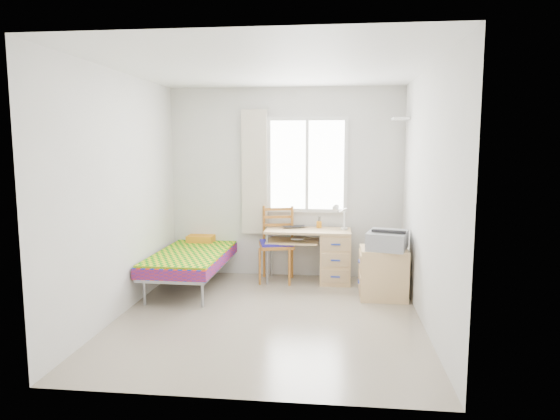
% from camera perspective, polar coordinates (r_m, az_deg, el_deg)
% --- Properties ---
extents(floor, '(3.50, 3.50, 0.00)m').
position_cam_1_polar(floor, '(5.46, -1.28, -12.11)').
color(floor, '#BCAD93').
rests_on(floor, ground).
extents(ceiling, '(3.50, 3.50, 0.00)m').
position_cam_1_polar(ceiling, '(5.20, -1.37, 16.00)').
color(ceiling, white).
rests_on(ceiling, wall_back).
extents(wall_back, '(3.20, 0.00, 3.20)m').
position_cam_1_polar(wall_back, '(6.90, 0.62, 3.10)').
color(wall_back, silver).
rests_on(wall_back, ground).
extents(wall_left, '(0.00, 3.50, 3.50)m').
position_cam_1_polar(wall_left, '(5.61, -17.75, 1.70)').
color(wall_left, silver).
rests_on(wall_left, ground).
extents(wall_right, '(0.00, 3.50, 3.50)m').
position_cam_1_polar(wall_right, '(5.20, 16.43, 1.32)').
color(wall_right, silver).
rests_on(wall_right, ground).
extents(window, '(1.10, 0.04, 1.30)m').
position_cam_1_polar(window, '(6.84, 3.12, 5.15)').
color(window, white).
rests_on(window, wall_back).
extents(curtain, '(0.35, 0.05, 1.70)m').
position_cam_1_polar(curtain, '(6.87, -2.93, 4.33)').
color(curtain, beige).
rests_on(curtain, wall_back).
extents(floating_shelf, '(0.20, 0.32, 0.03)m').
position_cam_1_polar(floating_shelf, '(6.55, 13.60, 10.09)').
color(floating_shelf, white).
rests_on(floating_shelf, wall_right).
extents(bed, '(0.89, 1.86, 0.80)m').
position_cam_1_polar(bed, '(6.64, -9.77, -5.15)').
color(bed, '#919499').
rests_on(bed, floor).
extents(desk, '(1.14, 0.53, 0.71)m').
position_cam_1_polar(desk, '(6.70, 5.75, -4.99)').
color(desk, tan).
rests_on(desk, floor).
extents(chair, '(0.52, 0.52, 1.01)m').
position_cam_1_polar(chair, '(6.72, -0.31, -3.37)').
color(chair, '#AB6021').
rests_on(chair, floor).
extents(cabinet, '(0.56, 0.49, 0.60)m').
position_cam_1_polar(cabinet, '(6.15, 11.69, -7.06)').
color(cabinet, '#D9B36F').
rests_on(cabinet, floor).
extents(printer, '(0.55, 0.60, 0.22)m').
position_cam_1_polar(printer, '(6.04, 12.18, -3.33)').
color(printer, gray).
rests_on(printer, cabinet).
extents(laptop, '(0.38, 0.32, 0.03)m').
position_cam_1_polar(laptop, '(6.73, 1.77, -2.01)').
color(laptop, black).
rests_on(laptop, desk).
extents(pen_cup, '(0.09, 0.09, 0.09)m').
position_cam_1_polar(pen_cup, '(6.78, 4.48, -1.68)').
color(pen_cup, orange).
rests_on(pen_cup, desk).
extents(task_lamp, '(0.21, 0.30, 0.36)m').
position_cam_1_polar(task_lamp, '(6.53, 6.87, -0.50)').
color(task_lamp, white).
rests_on(task_lamp, desk).
extents(book, '(0.19, 0.24, 0.02)m').
position_cam_1_polar(book, '(6.68, 1.44, -3.19)').
color(book, gray).
rests_on(book, desk).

